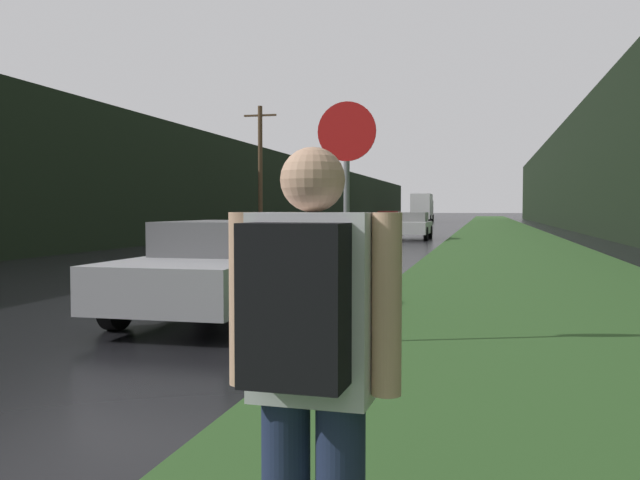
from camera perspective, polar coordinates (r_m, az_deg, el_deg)
grass_verge at (r=38.42m, az=15.32°, el=0.17°), size 6.00×240.00×0.02m
lane_stripe_c at (r=12.28m, az=-13.76°, el=-4.85°), size 0.12×3.00×0.01m
lane_stripe_d at (r=18.73m, az=-3.82°, el=-2.23°), size 0.12×3.00×0.01m
treeline_far_side at (r=50.76m, az=-3.87°, el=4.02°), size 2.00×140.00×5.69m
treeline_near_side at (r=48.96m, az=22.13°, el=5.63°), size 2.00×140.00×8.66m
utility_pole_far at (r=36.62m, az=-5.05°, el=5.88°), size 1.80×0.24×7.10m
stop_sign at (r=7.89m, az=2.25°, el=3.78°), size 0.69×0.07×2.83m
hitchhiker_with_backpack at (r=2.37m, az=-0.87°, el=-10.79°), size 0.62×0.43×1.80m
car_passing_near at (r=10.22m, az=-8.02°, el=-2.25°), size 2.03×4.80×1.40m
car_passing_far at (r=36.03m, az=7.71°, el=1.22°), size 1.97×4.47×1.42m
car_oncoming at (r=54.82m, az=5.88°, el=1.70°), size 2.01×4.25×1.45m
delivery_truck at (r=83.62m, az=8.60°, el=2.72°), size 2.46×6.61×3.44m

